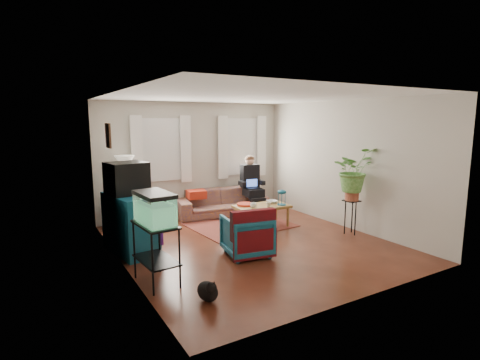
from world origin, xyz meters
TOP-DOWN VIEW (x-y plane):
  - floor at (0.00, 0.00)m, footprint 4.50×5.00m
  - ceiling at (0.00, 0.00)m, footprint 4.50×5.00m
  - wall_back at (0.00, 2.50)m, footprint 4.50×0.01m
  - wall_front at (0.00, -2.50)m, footprint 4.50×0.01m
  - wall_left at (-2.25, 0.00)m, footprint 0.01×5.00m
  - wall_right at (2.25, 0.00)m, footprint 0.01×5.00m
  - window_left at (-0.80, 2.48)m, footprint 1.08×0.04m
  - window_right at (1.25, 2.48)m, footprint 1.08×0.04m
  - curtains_left at (-0.80, 2.40)m, footprint 1.36×0.06m
  - curtains_right at (1.25, 2.40)m, footprint 1.36×0.06m
  - picture_frame at (-2.21, 0.85)m, footprint 0.04×0.32m
  - area_rug at (0.41, 1.11)m, footprint 2.11×1.74m
  - sofa at (0.47, 2.05)m, footprint 2.19×1.13m
  - seated_person at (1.21, 1.93)m, footprint 0.61×0.71m
  - side_table at (-1.65, 2.26)m, footprint 0.67×0.67m
  - table_lamp at (-1.65, 2.26)m, footprint 0.50×0.50m
  - dresser at (-1.99, 0.62)m, footprint 0.73×1.17m
  - crt_tv at (-1.99, 0.74)m, footprint 0.69×0.64m
  - aquarium_stand at (-2.00, -0.77)m, footprint 0.48×0.78m
  - aquarium at (-2.00, -0.77)m, footprint 0.43×0.71m
  - black_cat at (-1.63, -1.59)m, footprint 0.28×0.38m
  - armchair at (-0.38, -0.47)m, footprint 0.81×0.77m
  - serape_throw at (-0.43, -0.75)m, footprint 0.75×0.28m
  - coffee_table at (0.73, 0.75)m, footprint 1.16×0.69m
  - cup_a at (0.47, 0.67)m, footprint 0.13×0.13m
  - cup_b at (0.77, 0.57)m, footprint 0.11×0.11m
  - bowl at (1.04, 0.83)m, footprint 0.23×0.23m
  - snack_tray at (0.44, 0.93)m, footprint 0.37×0.37m
  - birdcage at (1.10, 0.57)m, footprint 0.20×0.20m
  - plant_stand at (1.96, -0.51)m, footprint 0.29×0.29m
  - potted_plant at (1.96, -0.51)m, footprint 0.77×0.67m

SIDE VIEW (x-z plane):
  - floor at x=0.00m, z-range -0.01..0.01m
  - area_rug at x=0.41m, z-range 0.00..0.01m
  - black_cat at x=-1.63m, z-range 0.00..0.30m
  - coffee_table at x=0.73m, z-range 0.00..0.46m
  - plant_stand at x=1.96m, z-range 0.00..0.67m
  - armchair at x=-0.38m, z-range 0.00..0.73m
  - side_table at x=-1.65m, z-range 0.00..0.78m
  - sofa at x=0.47m, z-range 0.00..0.82m
  - aquarium_stand at x=-2.00m, z-range 0.00..0.83m
  - snack_tray at x=0.44m, z-range 0.46..0.50m
  - bowl at x=1.04m, z-range 0.46..0.52m
  - dresser at x=-1.99m, z-range 0.00..0.99m
  - cup_b at x=0.77m, z-range 0.46..0.56m
  - cup_a at x=0.47m, z-range 0.46..0.56m
  - serape_throw at x=-0.43m, z-range 0.22..0.82m
  - seated_person at x=1.21m, z-range 0.00..1.24m
  - birdcage at x=1.10m, z-range 0.46..0.79m
  - aquarium at x=-2.00m, z-range 0.83..1.27m
  - table_lamp at x=-1.65m, z-range 0.76..1.47m
  - potted_plant at x=1.96m, z-range 0.71..1.56m
  - crt_tv at x=-1.99m, z-range 0.99..1.51m
  - wall_back at x=0.00m, z-range 0.00..2.60m
  - wall_front at x=0.00m, z-range 0.00..2.60m
  - wall_left at x=-2.25m, z-range 0.00..2.60m
  - wall_right at x=2.25m, z-range 0.00..2.60m
  - curtains_left at x=-0.80m, z-range 0.80..2.30m
  - curtains_right at x=1.25m, z-range 0.80..2.30m
  - window_left at x=-0.80m, z-range 0.86..2.24m
  - window_right at x=1.25m, z-range 0.86..2.24m
  - picture_frame at x=-2.21m, z-range 1.75..2.15m
  - ceiling at x=0.00m, z-range 2.60..2.60m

